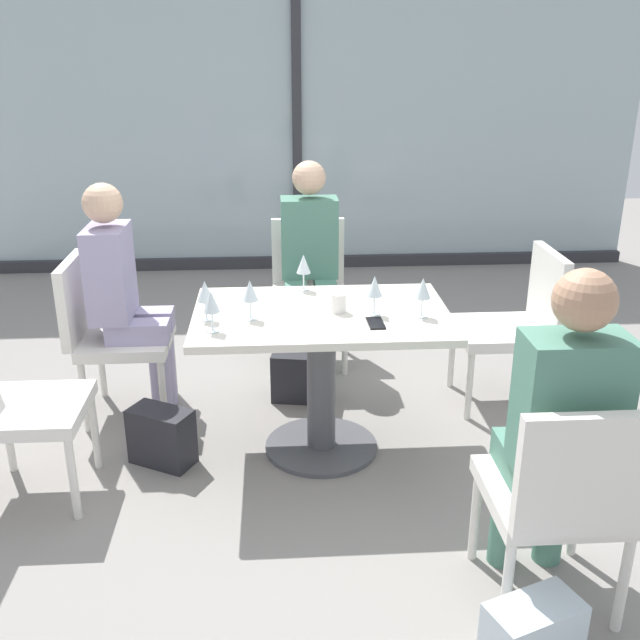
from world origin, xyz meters
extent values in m
plane|color=gray|center=(0.00, 0.00, 0.00)|extent=(12.00, 12.00, 0.00)
cube|color=#A4B7BC|center=(0.00, 3.20, 1.35)|extent=(5.95, 0.03, 2.70)
cube|color=#2D2D33|center=(0.00, 3.17, 1.35)|extent=(0.08, 0.06, 2.70)
cube|color=#2D2D33|center=(0.00, 3.17, 0.05)|extent=(5.95, 0.10, 0.10)
cube|color=silver|center=(0.00, 0.00, 0.71)|extent=(1.19, 0.78, 0.04)
cylinder|color=#4C4C51|center=(0.00, 0.00, 0.35)|extent=(0.14, 0.14, 0.69)
cylinder|color=#4C4C51|center=(0.00, 0.00, 0.01)|extent=(0.56, 0.56, 0.02)
cube|color=silver|center=(0.00, 1.06, 0.42)|extent=(0.46, 0.46, 0.06)
cube|color=silver|center=(0.00, 1.31, 0.66)|extent=(0.46, 0.05, 0.42)
cylinder|color=silver|center=(-0.20, 0.86, 0.20)|extent=(0.04, 0.04, 0.39)
cylinder|color=silver|center=(0.20, 0.86, 0.20)|extent=(0.04, 0.04, 0.39)
cylinder|color=silver|center=(-0.20, 1.26, 0.20)|extent=(0.04, 0.04, 0.39)
cylinder|color=silver|center=(0.20, 1.26, 0.20)|extent=(0.04, 0.04, 0.39)
cube|color=silver|center=(-1.01, 0.46, 0.42)|extent=(0.46, 0.46, 0.06)
cube|color=silver|center=(-1.26, 0.46, 0.66)|extent=(0.05, 0.46, 0.42)
cylinder|color=silver|center=(-0.81, 0.26, 0.20)|extent=(0.04, 0.04, 0.39)
cylinder|color=silver|center=(-0.81, 0.66, 0.20)|extent=(0.04, 0.04, 0.39)
cylinder|color=silver|center=(-1.21, 0.26, 0.20)|extent=(0.04, 0.04, 0.39)
cylinder|color=silver|center=(-1.21, 0.66, 0.20)|extent=(0.04, 0.04, 0.39)
cube|color=silver|center=(0.74, -1.06, 0.42)|extent=(0.46, 0.46, 0.06)
cube|color=silver|center=(0.74, -1.31, 0.66)|extent=(0.46, 0.05, 0.42)
cylinder|color=silver|center=(0.94, -0.86, 0.20)|extent=(0.04, 0.04, 0.39)
cylinder|color=silver|center=(0.54, -0.86, 0.20)|extent=(0.04, 0.04, 0.39)
cylinder|color=silver|center=(0.94, -1.26, 0.20)|extent=(0.04, 0.04, 0.39)
cylinder|color=silver|center=(0.54, -1.26, 0.20)|extent=(0.04, 0.04, 0.39)
cube|color=silver|center=(-1.28, -0.30, 0.42)|extent=(0.46, 0.46, 0.06)
cylinder|color=silver|center=(-1.08, -0.50, 0.20)|extent=(0.04, 0.04, 0.39)
cylinder|color=silver|center=(-1.08, -0.10, 0.20)|extent=(0.04, 0.04, 0.39)
cylinder|color=silver|center=(-1.48, -0.10, 0.20)|extent=(0.04, 0.04, 0.39)
cube|color=silver|center=(1.01, 0.46, 0.42)|extent=(0.46, 0.46, 0.06)
cube|color=silver|center=(1.26, 0.46, 0.66)|extent=(0.05, 0.46, 0.42)
cylinder|color=silver|center=(0.81, 0.66, 0.20)|extent=(0.04, 0.04, 0.39)
cylinder|color=silver|center=(0.81, 0.26, 0.20)|extent=(0.04, 0.04, 0.39)
cylinder|color=silver|center=(1.21, 0.66, 0.20)|extent=(0.04, 0.04, 0.39)
cylinder|color=silver|center=(1.21, 0.26, 0.20)|extent=(0.04, 0.04, 0.39)
cylinder|color=#4C7F6B|center=(-0.09, 0.89, 0.23)|extent=(0.11, 0.11, 0.45)
cube|color=#4C7F6B|center=(-0.09, 0.98, 0.51)|extent=(0.13, 0.32, 0.11)
cylinder|color=#4C7F6B|center=(0.09, 0.89, 0.23)|extent=(0.11, 0.11, 0.45)
cube|color=#4C7F6B|center=(0.09, 0.98, 0.51)|extent=(0.13, 0.32, 0.11)
cube|color=#4C7F6B|center=(0.00, 1.11, 0.80)|extent=(0.34, 0.20, 0.48)
sphere|color=#D8AD8C|center=(0.00, 1.11, 1.16)|extent=(0.20, 0.20, 0.20)
cylinder|color=#9E93B7|center=(-0.83, 0.37, 0.23)|extent=(0.11, 0.11, 0.45)
cube|color=#9E93B7|center=(-0.93, 0.37, 0.51)|extent=(0.32, 0.13, 0.11)
cylinder|color=#9E93B7|center=(-0.83, 0.55, 0.23)|extent=(0.11, 0.11, 0.45)
cube|color=#9E93B7|center=(-0.93, 0.55, 0.51)|extent=(0.32, 0.13, 0.11)
cube|color=#9E93B7|center=(-1.06, 0.46, 0.80)|extent=(0.20, 0.34, 0.48)
sphere|color=#D8AD8C|center=(-1.06, 0.46, 1.16)|extent=(0.20, 0.20, 0.20)
cylinder|color=#4C7F6B|center=(0.83, -0.89, 0.23)|extent=(0.11, 0.11, 0.45)
cube|color=#4C7F6B|center=(0.83, -0.98, 0.51)|extent=(0.13, 0.32, 0.11)
cylinder|color=#4C7F6B|center=(0.65, -0.89, 0.23)|extent=(0.11, 0.11, 0.45)
cube|color=#4C7F6B|center=(0.65, -0.98, 0.51)|extent=(0.13, 0.32, 0.11)
cube|color=#4C7F6B|center=(0.74, -1.11, 0.80)|extent=(0.34, 0.20, 0.48)
sphere|color=tan|center=(0.74, -1.11, 1.16)|extent=(0.20, 0.20, 0.20)
cylinder|color=silver|center=(-0.53, -0.07, 0.73)|extent=(0.06, 0.06, 0.00)
cylinder|color=silver|center=(-0.53, -0.07, 0.78)|extent=(0.01, 0.01, 0.08)
cone|color=silver|center=(-0.53, -0.07, 0.87)|extent=(0.07, 0.07, 0.09)
cylinder|color=silver|center=(0.45, -0.10, 0.73)|extent=(0.06, 0.06, 0.00)
cylinder|color=silver|center=(0.45, -0.10, 0.78)|extent=(0.01, 0.01, 0.08)
cone|color=silver|center=(0.45, -0.10, 0.87)|extent=(0.07, 0.07, 0.09)
cylinder|color=silver|center=(-0.33, -0.08, 0.73)|extent=(0.06, 0.06, 0.00)
cylinder|color=silver|center=(-0.33, -0.08, 0.78)|extent=(0.01, 0.01, 0.08)
cone|color=silver|center=(-0.33, -0.08, 0.87)|extent=(0.07, 0.07, 0.09)
cylinder|color=silver|center=(-0.07, 0.33, 0.73)|extent=(0.06, 0.06, 0.00)
cylinder|color=silver|center=(-0.07, 0.33, 0.78)|extent=(0.01, 0.01, 0.08)
cone|color=silver|center=(-0.07, 0.33, 0.87)|extent=(0.07, 0.07, 0.09)
cylinder|color=silver|center=(0.24, -0.05, 0.73)|extent=(0.06, 0.06, 0.00)
cylinder|color=silver|center=(0.24, -0.05, 0.78)|extent=(0.01, 0.01, 0.08)
cone|color=silver|center=(0.24, -0.05, 0.87)|extent=(0.07, 0.07, 0.09)
cylinder|color=silver|center=(-0.49, -0.22, 0.73)|extent=(0.06, 0.06, 0.00)
cylinder|color=silver|center=(-0.49, -0.22, 0.78)|extent=(0.01, 0.01, 0.08)
cone|color=silver|center=(-0.49, -0.22, 0.87)|extent=(0.07, 0.07, 0.09)
cylinder|color=white|center=(0.08, -0.01, 0.78)|extent=(0.08, 0.08, 0.09)
cube|color=black|center=(0.23, -0.17, 0.73)|extent=(0.07, 0.15, 0.01)
cube|color=#232328|center=(-0.09, 0.55, 0.14)|extent=(0.32, 0.21, 0.28)
cube|color=#232328|center=(-0.77, -0.08, 0.14)|extent=(0.34, 0.28, 0.28)
camera|label=1|loc=(-0.21, -3.16, 1.90)|focal=40.65mm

